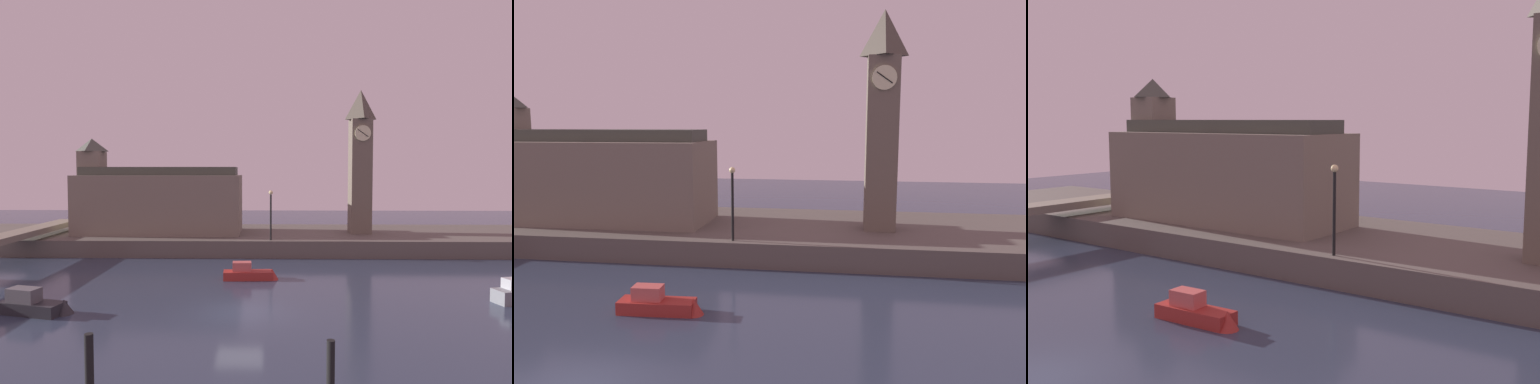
% 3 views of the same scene
% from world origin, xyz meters
% --- Properties ---
extents(ground_plane, '(120.00, 120.00, 0.00)m').
position_xyz_m(ground_plane, '(0.00, 0.00, 0.00)').
color(ground_plane, '#2D384C').
extents(far_embankment, '(70.00, 12.00, 1.50)m').
position_xyz_m(far_embankment, '(0.00, 20.00, 0.75)').
color(far_embankment, '#5B544C').
rests_on(far_embankment, ground).
extents(parliament_hall, '(15.81, 6.00, 9.24)m').
position_xyz_m(parliament_hall, '(-9.34, 19.28, 4.68)').
color(parliament_hall, slate).
rests_on(parliament_hall, far_embankment).
extents(streetlamp, '(0.36, 0.36, 4.36)m').
position_xyz_m(streetlamp, '(1.89, 14.63, 4.18)').
color(streetlamp, black).
rests_on(streetlamp, far_embankment).
extents(boat_dinghy_red, '(3.94, 1.30, 1.32)m').
position_xyz_m(boat_dinghy_red, '(0.50, 6.93, 0.40)').
color(boat_dinghy_red, maroon).
rests_on(boat_dinghy_red, ground).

